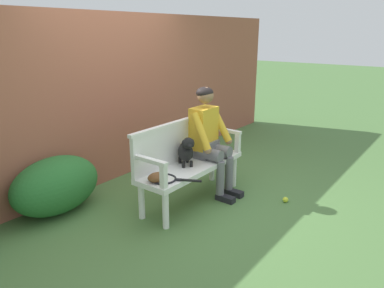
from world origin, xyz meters
TOP-DOWN VIEW (x-y plane):
  - ground_plane at (0.00, 0.00)m, footprint 40.00×40.00m
  - brick_garden_fence at (0.00, 1.43)m, footprint 8.00×0.30m
  - hedge_bush_mid_left at (-1.15, 1.04)m, footprint 1.04×0.64m
  - garden_bench at (0.00, 0.00)m, footprint 1.52×0.47m
  - bench_backrest at (0.00, 0.20)m, footprint 1.56×0.06m
  - bench_armrest_left_end at (-0.72, -0.08)m, footprint 0.06×0.47m
  - bench_armrest_right_end at (0.72, -0.08)m, footprint 0.06×0.47m
  - person_seated at (0.33, -0.01)m, footprint 0.56×0.63m
  - dog_on_bench at (-0.08, 0.02)m, footprint 0.30×0.34m
  - tennis_racket at (-0.55, -0.06)m, footprint 0.39×0.57m
  - baseball_glove at (-0.62, -0.02)m, footprint 0.23×0.18m
  - tennis_ball at (0.64, -0.93)m, footprint 0.07×0.07m

SIDE VIEW (x-z plane):
  - ground_plane at x=0.00m, z-range 0.00..0.00m
  - tennis_ball at x=0.64m, z-range 0.00..0.07m
  - hedge_bush_mid_left at x=-1.15m, z-range 0.00..0.65m
  - garden_bench at x=0.00m, z-range 0.17..0.64m
  - tennis_racket at x=-0.55m, z-range 0.47..0.49m
  - baseball_glove at x=-0.62m, z-range 0.47..0.56m
  - dog_on_bench at x=-0.08m, z-range 0.47..0.84m
  - bench_armrest_left_end at x=-0.72m, z-range 0.53..0.81m
  - bench_armrest_right_end at x=0.72m, z-range 0.53..0.81m
  - bench_backrest at x=0.00m, z-range 0.48..0.98m
  - person_seated at x=0.33m, z-range 0.07..1.41m
  - brick_garden_fence at x=0.00m, z-range 0.00..2.22m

